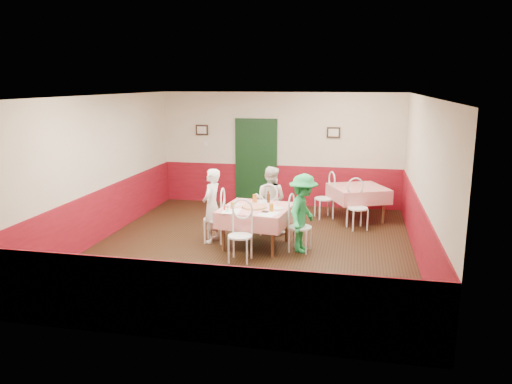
% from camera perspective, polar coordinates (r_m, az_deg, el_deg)
% --- Properties ---
extents(floor, '(7.00, 7.00, 0.00)m').
position_cam_1_polar(floor, '(9.38, -0.62, -6.44)').
color(floor, black).
rests_on(floor, ground).
extents(ceiling, '(7.00, 7.00, 0.00)m').
position_cam_1_polar(ceiling, '(8.88, -0.67, 10.91)').
color(ceiling, white).
rests_on(ceiling, back_wall).
extents(back_wall, '(6.00, 0.10, 2.80)m').
position_cam_1_polar(back_wall, '(12.43, 2.78, 4.88)').
color(back_wall, beige).
rests_on(back_wall, ground).
extents(front_wall, '(6.00, 0.10, 2.80)m').
position_cam_1_polar(front_wall, '(5.75, -8.05, -4.28)').
color(front_wall, beige).
rests_on(front_wall, ground).
extents(left_wall, '(0.10, 7.00, 2.80)m').
position_cam_1_polar(left_wall, '(10.09, -17.56, 2.52)').
color(left_wall, beige).
rests_on(left_wall, ground).
extents(right_wall, '(0.10, 7.00, 2.80)m').
position_cam_1_polar(right_wall, '(8.90, 18.60, 1.18)').
color(right_wall, beige).
rests_on(right_wall, ground).
extents(wainscot_back, '(6.00, 0.03, 1.00)m').
position_cam_1_polar(wainscot_back, '(12.56, 2.72, 0.80)').
color(wainscot_back, maroon).
rests_on(wainscot_back, ground).
extents(wainscot_front, '(6.00, 0.03, 1.00)m').
position_cam_1_polar(wainscot_front, '(6.08, -7.74, -12.39)').
color(wainscot_front, maroon).
rests_on(wainscot_front, ground).
extents(wainscot_left, '(0.03, 7.00, 1.00)m').
position_cam_1_polar(wainscot_left, '(10.27, -17.16, -2.43)').
color(wainscot_left, maroon).
rests_on(wainscot_left, ground).
extents(wainscot_right, '(0.03, 7.00, 1.00)m').
position_cam_1_polar(wainscot_right, '(9.11, 18.11, -4.37)').
color(wainscot_right, maroon).
rests_on(wainscot_right, ground).
extents(door, '(0.96, 0.06, 2.10)m').
position_cam_1_polar(door, '(12.53, 0.01, 3.34)').
color(door, black).
rests_on(door, ground).
extents(picture_left, '(0.32, 0.03, 0.26)m').
position_cam_1_polar(picture_left, '(12.79, -6.20, 7.06)').
color(picture_left, black).
rests_on(picture_left, back_wall).
extents(picture_right, '(0.32, 0.03, 0.26)m').
position_cam_1_polar(picture_right, '(12.20, 8.85, 6.73)').
color(picture_right, black).
rests_on(picture_right, back_wall).
extents(thermostat, '(0.10, 0.03, 0.10)m').
position_cam_1_polar(thermostat, '(12.79, -5.73, 5.50)').
color(thermostat, white).
rests_on(thermostat, back_wall).
extents(main_table, '(1.36, 1.36, 0.77)m').
position_cam_1_polar(main_table, '(9.39, 0.00, -4.02)').
color(main_table, red).
rests_on(main_table, ground).
extents(second_table, '(1.48, 1.48, 0.77)m').
position_cam_1_polar(second_table, '(11.42, 11.55, -1.28)').
color(second_table, red).
rests_on(second_table, ground).
extents(chair_left, '(0.45, 0.45, 0.90)m').
position_cam_1_polar(chair_left, '(9.67, -4.78, -3.12)').
color(chair_left, white).
rests_on(chair_left, ground).
extents(chair_right, '(0.48, 0.48, 0.90)m').
position_cam_1_polar(chair_right, '(9.14, 5.06, -4.05)').
color(chair_right, white).
rests_on(chair_right, ground).
extents(chair_far, '(0.45, 0.45, 0.90)m').
position_cam_1_polar(chair_far, '(10.15, 1.55, -2.32)').
color(chair_far, white).
rests_on(chair_far, ground).
extents(chair_near, '(0.43, 0.43, 0.90)m').
position_cam_1_polar(chair_near, '(8.60, -1.83, -5.07)').
color(chair_near, white).
rests_on(chair_near, ground).
extents(chair_second_a, '(0.56, 0.56, 0.90)m').
position_cam_1_polar(chair_second_a, '(11.42, 7.80, -0.75)').
color(chair_second_a, white).
rests_on(chair_second_a, ground).
extents(chair_second_b, '(0.56, 0.56, 0.90)m').
position_cam_1_polar(chair_second_b, '(10.67, 11.55, -1.83)').
color(chair_second_b, white).
rests_on(chair_second_b, ground).
extents(pizza, '(0.49, 0.49, 0.03)m').
position_cam_1_polar(pizza, '(9.25, -0.19, -1.72)').
color(pizza, '#B74723').
rests_on(pizza, main_table).
extents(plate_left, '(0.28, 0.28, 0.01)m').
position_cam_1_polar(plate_left, '(9.44, -2.48, -1.47)').
color(plate_left, white).
rests_on(plate_left, main_table).
extents(plate_right, '(0.28, 0.28, 0.01)m').
position_cam_1_polar(plate_right, '(9.19, 2.44, -1.87)').
color(plate_right, white).
rests_on(plate_right, main_table).
extents(plate_far, '(0.28, 0.28, 0.01)m').
position_cam_1_polar(plate_far, '(9.67, 0.87, -1.13)').
color(plate_far, white).
rests_on(plate_far, main_table).
extents(glass_a, '(0.08, 0.08, 0.13)m').
position_cam_1_polar(glass_a, '(9.16, -2.71, -1.55)').
color(glass_a, '#BF7219').
rests_on(glass_a, main_table).
extents(glass_b, '(0.09, 0.09, 0.14)m').
position_cam_1_polar(glass_b, '(8.98, 1.77, -1.79)').
color(glass_b, '#BF7219').
rests_on(glass_b, main_table).
extents(glass_c, '(0.09, 0.09, 0.15)m').
position_cam_1_polar(glass_c, '(9.66, -0.14, -0.73)').
color(glass_c, '#BF7219').
rests_on(glass_c, main_table).
extents(beer_bottle, '(0.06, 0.06, 0.21)m').
position_cam_1_polar(beer_bottle, '(9.59, 1.42, -0.64)').
color(beer_bottle, '#381C0A').
rests_on(beer_bottle, main_table).
extents(shaker_a, '(0.04, 0.04, 0.09)m').
position_cam_1_polar(shaker_a, '(9.02, -3.23, -1.90)').
color(shaker_a, silver).
rests_on(shaker_a, main_table).
extents(shaker_b, '(0.04, 0.04, 0.09)m').
position_cam_1_polar(shaker_b, '(8.97, -3.27, -1.98)').
color(shaker_b, silver).
rests_on(shaker_b, main_table).
extents(shaker_c, '(0.04, 0.04, 0.09)m').
position_cam_1_polar(shaker_c, '(9.10, -3.61, -1.79)').
color(shaker_c, '#B23319').
rests_on(shaker_c, main_table).
extents(menu_left, '(0.31, 0.40, 0.00)m').
position_cam_1_polar(menu_left, '(9.01, -2.85, -2.20)').
color(menu_left, white).
rests_on(menu_left, main_table).
extents(menu_right, '(0.41, 0.48, 0.00)m').
position_cam_1_polar(menu_right, '(8.83, 1.46, -2.50)').
color(menu_right, white).
rests_on(menu_right, main_table).
extents(wallet, '(0.12, 0.10, 0.02)m').
position_cam_1_polar(wallet, '(8.93, 1.05, -2.26)').
color(wallet, black).
rests_on(wallet, main_table).
extents(diner_left, '(0.40, 0.56, 1.43)m').
position_cam_1_polar(diner_left, '(9.62, -5.09, -1.57)').
color(diner_left, gray).
rests_on(diner_left, ground).
extents(diner_far, '(0.77, 0.66, 1.39)m').
position_cam_1_polar(diner_far, '(10.14, 1.64, -0.93)').
color(diner_far, gray).
rests_on(diner_far, ground).
extents(diner_right, '(0.69, 1.01, 1.44)m').
position_cam_1_polar(diner_right, '(9.06, 5.40, -2.43)').
color(diner_right, gray).
rests_on(diner_right, ground).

